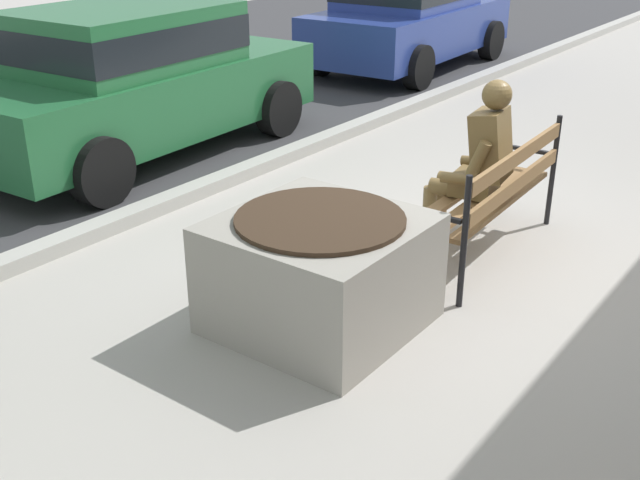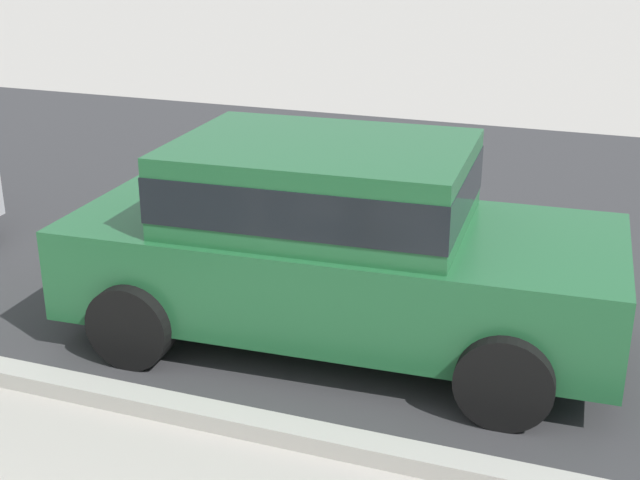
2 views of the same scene
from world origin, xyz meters
name	(u,v)px [view 2 (image 2 of 2)]	position (x,y,z in m)	size (l,w,h in m)	color
street_surface	(416,212)	(0.00, 7.50, 0.00)	(60.00, 9.00, 0.01)	#38383A
curb_stone	(240,422)	(0.00, 2.90, 0.06)	(60.00, 0.20, 0.12)	#B2AFA8
parked_car_green	(334,237)	(0.13, 4.33, 0.84)	(4.18, 2.08, 1.56)	#236638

